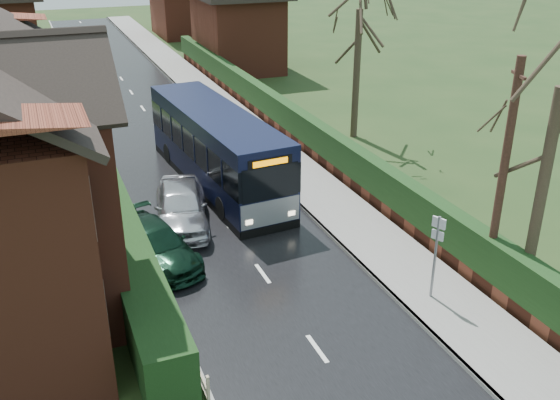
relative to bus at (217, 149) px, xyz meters
name	(u,v)px	position (x,y,z in m)	size (l,w,h in m)	color
ground	(287,308)	(-0.80, -9.48, -1.54)	(140.00, 140.00, 0.00)	#2E3F1B
road	(196,182)	(-0.80, 0.52, -1.53)	(6.00, 100.00, 0.02)	black
pavement	(290,167)	(3.45, 0.52, -1.47)	(2.50, 100.00, 0.14)	slate
kerb_right	(264,171)	(2.25, 0.52, -1.47)	(0.12, 100.00, 0.14)	gray
kerb_left	(122,192)	(-3.85, 0.52, -1.49)	(0.12, 100.00, 0.10)	gray
front_hedge	(118,232)	(-4.70, -4.48, -0.74)	(1.20, 16.00, 1.60)	black
picket_fence	(142,237)	(-3.95, -4.48, -1.09)	(0.10, 16.00, 0.90)	tan
right_wall_hedge	(322,142)	(5.00, 0.52, -0.52)	(0.60, 50.00, 1.80)	maroon
bus	(217,149)	(0.00, 0.00, 0.00)	(3.14, 10.41, 3.12)	black
car_silver	(181,206)	(-2.30, -3.20, -0.78)	(1.82, 4.52, 1.54)	silver
car_green	(155,245)	(-3.70, -5.48, -0.92)	(1.74, 4.29, 1.25)	black
car_distant	(81,38)	(-2.04, 34.04, -0.81)	(1.55, 4.45, 1.47)	black
bus_stop_sign	(436,246)	(3.20, -10.63, 0.22)	(0.21, 0.39, 2.68)	slate
telegraph_pole	(502,181)	(5.00, -10.81, 1.97)	(0.40, 0.86, 6.94)	#321D16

